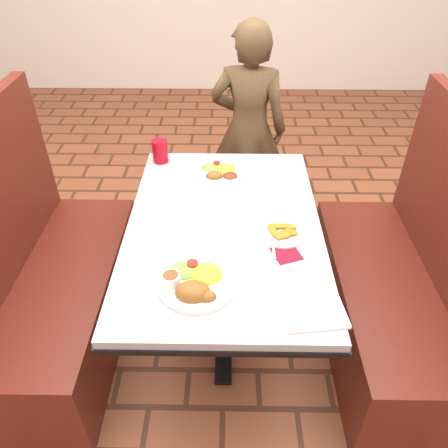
{
  "coord_description": "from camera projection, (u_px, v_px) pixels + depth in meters",
  "views": [
    {
      "loc": [
        0.02,
        -1.43,
        1.86
      ],
      "look_at": [
        0.0,
        0.0,
        0.75
      ],
      "focal_mm": 35.0,
      "sensor_mm": 36.0,
      "label": 1
    }
  ],
  "objects": [
    {
      "name": "near_dinner_plate",
      "position": [
        195.0,
        280.0,
        1.51
      ],
      "size": [
        0.28,
        0.28,
        0.09
      ],
      "rotation": [
        0.0,
        0.0,
        -0.18
      ],
      "color": "white",
      "rests_on": "dining_table"
    },
    {
      "name": "dining_table",
      "position": [
        224.0,
        242.0,
        1.87
      ],
      "size": [
        0.81,
        1.21,
        0.75
      ],
      "color": "#AEB0B3",
      "rests_on": "ground"
    },
    {
      "name": "knife_utensil",
      "position": [
        208.0,
        276.0,
        1.55
      ],
      "size": [
        0.01,
        0.16,
        0.0
      ],
      "primitive_type": "cube",
      "rotation": [
        0.0,
        0.0,
        -0.02
      ],
      "color": "silver",
      "rests_on": "dining_table"
    },
    {
      "name": "red_tumbler",
      "position": [
        160.0,
        151.0,
        2.19
      ],
      "size": [
        0.08,
        0.08,
        0.12
      ],
      "primitive_type": "cylinder",
      "color": "#B30B1A",
      "rests_on": "dining_table"
    },
    {
      "name": "plantain_plate",
      "position": [
        282.0,
        232.0,
        1.75
      ],
      "size": [
        0.19,
        0.19,
        0.03
      ],
      "rotation": [
        0.0,
        0.0,
        -0.3
      ],
      "color": "white",
      "rests_on": "dining_table"
    },
    {
      "name": "maroon_napkin",
      "position": [
        286.0,
        254.0,
        1.66
      ],
      "size": [
        0.13,
        0.13,
        0.0
      ],
      "primitive_type": "cube",
      "rotation": [
        0.0,
        0.0,
        0.35
      ],
      "color": "maroon",
      "rests_on": "dining_table"
    },
    {
      "name": "spoon_utensil",
      "position": [
        273.0,
        246.0,
        1.69
      ],
      "size": [
        0.01,
        0.14,
        0.0
      ],
      "primitive_type": "cube",
      "rotation": [
        0.0,
        0.0,
        -0.0
      ],
      "color": "silver",
      "rests_on": "dining_table"
    },
    {
      "name": "far_dinner_plate",
      "position": [
        220.0,
        170.0,
        2.11
      ],
      "size": [
        0.24,
        0.24,
        0.06
      ],
      "rotation": [
        0.0,
        0.0,
        -0.1
      ],
      "color": "white",
      "rests_on": "dining_table"
    },
    {
      "name": "booth_bench_left",
      "position": [
        57.0,
        292.0,
        2.08
      ],
      "size": [
        0.47,
        1.2,
        1.17
      ],
      "color": "maroon",
      "rests_on": "ground"
    },
    {
      "name": "lettuce_shreds",
      "position": [
        234.0,
        215.0,
        1.86
      ],
      "size": [
        0.28,
        0.32,
        0.0
      ],
      "primitive_type": null,
      "color": "#7EAE45",
      "rests_on": "dining_table"
    },
    {
      "name": "fork_utensil",
      "position": [
        198.0,
        285.0,
        1.52
      ],
      "size": [
        0.04,
        0.16,
        0.0
      ],
      "primitive_type": "cube",
      "rotation": [
        0.0,
        0.0,
        -0.2
      ],
      "color": "silver",
      "rests_on": "dining_table"
    },
    {
      "name": "booth_bench_right",
      "position": [
        393.0,
        296.0,
        2.06
      ],
      "size": [
        0.47,
        1.2,
        1.17
      ],
      "color": "maroon",
      "rests_on": "ground"
    },
    {
      "name": "paper_napkin",
      "position": [
        313.0,
        312.0,
        1.43
      ],
      "size": [
        0.23,
        0.18,
        0.01
      ],
      "primitive_type": "cube",
      "rotation": [
        0.0,
        0.0,
        0.12
      ],
      "color": "white",
      "rests_on": "dining_table"
    },
    {
      "name": "diner_person",
      "position": [
        248.0,
        130.0,
        2.72
      ],
      "size": [
        0.52,
        0.39,
        1.31
      ],
      "primitive_type": "imported",
      "rotation": [
        0.0,
        0.0,
        2.98
      ],
      "color": "brown",
      "rests_on": "ground"
    }
  ]
}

